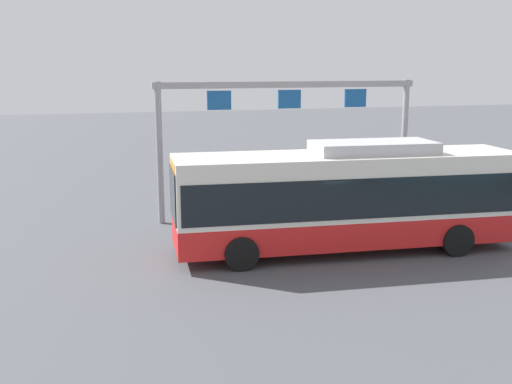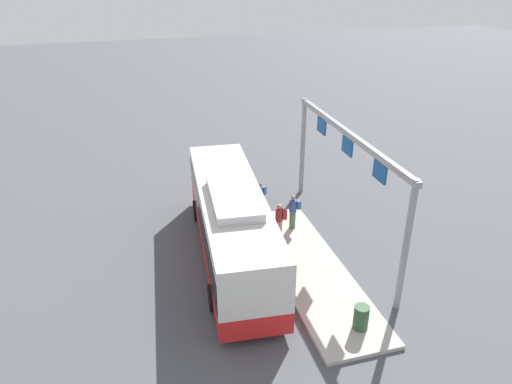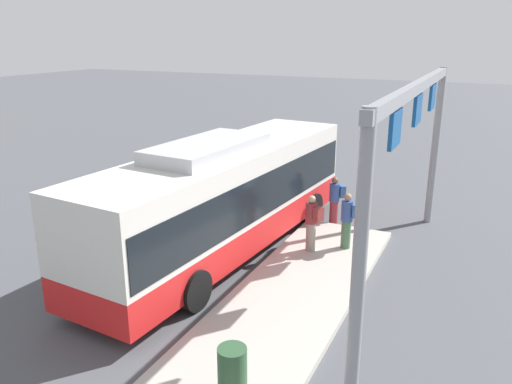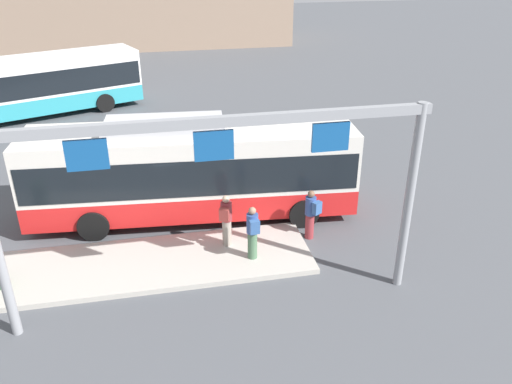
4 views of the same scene
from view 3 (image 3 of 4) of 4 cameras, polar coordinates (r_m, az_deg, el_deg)
name	(u,v)px [view 3 (image 3 of 4)]	position (r m, az deg, el deg)	size (l,w,h in m)	color
ground_plane	(227,251)	(15.27, -3.29, -6.61)	(120.00, 120.00, 0.00)	#4C4F54
platform_curb	(293,296)	(12.68, 4.14, -11.55)	(10.00, 2.80, 0.16)	#B2ADA3
bus_main	(226,193)	(14.63, -3.43, -0.12)	(10.95, 3.40, 3.46)	red
person_boarding	(335,200)	(17.16, 8.86, -0.86)	(0.53, 0.61, 1.67)	maroon
person_waiting_near	(348,219)	(14.98, 10.25, -3.04)	(0.36, 0.54, 1.67)	#476B4C
person_waiting_mid	(312,222)	(14.64, 6.30, -3.34)	(0.48, 0.60, 1.67)	gray
platform_sign_gantry	(415,139)	(12.72, 17.36, 5.72)	(10.37, 0.24, 5.20)	gray
trash_bin	(232,371)	(9.36, -2.67, -19.39)	(0.52, 0.52, 0.90)	#2D5133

